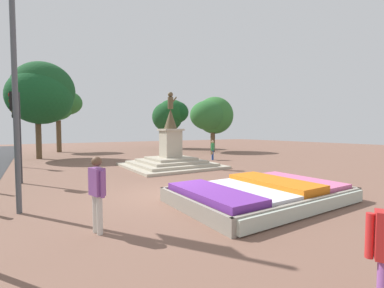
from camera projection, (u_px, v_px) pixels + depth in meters
The scene contains 12 objects.
ground_plane at pixel (167, 195), 9.19m from camera, with size 87.90×87.90×0.00m, color brown.
flower_planter at pixel (262, 193), 8.38m from camera, with size 5.57×3.67×0.65m.
statue_monument at pixel (171, 157), 16.34m from camera, with size 5.45×5.45×4.74m.
traffic_light_mid_block at pixel (16, 120), 11.05m from camera, with size 0.41×0.28×3.97m.
traffic_light_far_corner at pixel (17, 124), 16.05m from camera, with size 0.42×0.31×3.90m.
banner_pole at pixel (15, 75), 7.01m from camera, with size 0.14×0.70×7.22m.
pedestrian_with_handbag at pixel (213, 149), 20.17m from camera, with size 0.59×0.55×1.55m.
pedestrian_crossing_plaza at pixel (97, 189), 5.73m from camera, with size 0.32×0.55×1.74m.
park_tree_far_left at pixel (61, 104), 27.41m from camera, with size 4.28×3.46×6.70m.
park_tree_behind_statue at pixel (212, 116), 27.86m from camera, with size 5.20×4.14×6.01m.
park_tree_far_right at pixel (41, 94), 20.86m from camera, with size 5.05×5.64×7.86m.
park_tree_street_side at pixel (171, 114), 33.26m from camera, with size 4.57×4.30×6.33m.
Camera 1 is at (-4.06, -8.18, 2.32)m, focal length 24.00 mm.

